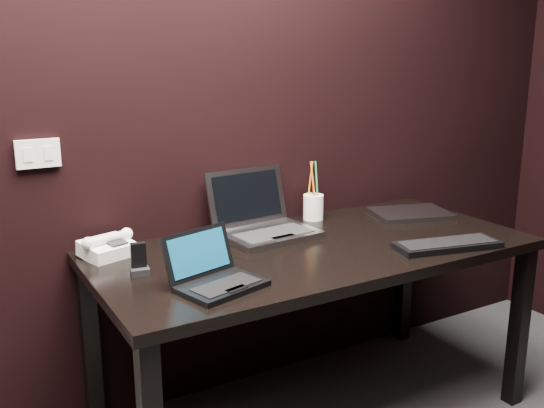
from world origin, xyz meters
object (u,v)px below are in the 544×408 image
ext_keyboard (447,245)px  closed_laptop (410,214)px  desk (315,264)px  pen_cup (313,206)px  mobile_phone (139,262)px  silver_laptop (263,224)px  desk_phone (107,247)px  netbook (215,276)px

ext_keyboard → closed_laptop: 0.46m
desk → pen_cup: pen_cup is taller
mobile_phone → desk: bearing=-3.7°
desk → silver_laptop: 0.28m
desk → ext_keyboard: (0.42, -0.28, 0.09)m
desk → desk_phone: (-0.73, 0.27, 0.11)m
mobile_phone → silver_laptop: bearing=17.0°
netbook → mobile_phone: size_ratio=2.95×
closed_laptop → desk_phone: size_ratio=1.85×
desk → silver_laptop: size_ratio=4.29×
silver_laptop → ext_keyboard: silver_laptop is taller
silver_laptop → mobile_phone: 0.61m
desk → silver_laptop: bearing=115.7°
ext_keyboard → mobile_phone: size_ratio=4.05×
netbook → mobile_phone: (-0.17, 0.23, 0.01)m
closed_laptop → mobile_phone: (-1.30, -0.09, 0.03)m
netbook → pen_cup: size_ratio=1.19×
ext_keyboard → closed_laptop: (0.20, 0.42, -0.00)m
desk → mobile_phone: size_ratio=15.95×
ext_keyboard → pen_cup: 0.64m
silver_laptop → mobile_phone: size_ratio=3.72×
desk → desk_phone: 0.79m
desk_phone → mobile_phone: 0.23m
silver_laptop → ext_keyboard: 0.73m
closed_laptop → pen_cup: size_ratio=1.48×
silver_laptop → ext_keyboard: bearing=-43.7°
desk → pen_cup: size_ratio=6.46×
silver_laptop → desk_phone: size_ratio=1.88×
netbook → silver_laptop: size_ratio=0.79×
ext_keyboard → desk_phone: 1.27m
netbook → desk_phone: (-0.22, 0.46, 0.00)m
silver_laptop → mobile_phone: bearing=-163.0°
netbook → silver_laptop: silver_laptop is taller
netbook → ext_keyboard: 0.94m
ext_keyboard → pen_cup: (-0.21, 0.60, 0.05)m
closed_laptop → desk_phone: desk_phone is taller
closed_laptop → desk_phone: (-1.35, 0.13, 0.03)m
mobile_phone → desk_phone: bearing=100.9°
netbook → silver_laptop: (0.41, 0.41, 0.01)m
desk_phone → mobile_phone: (0.04, -0.23, 0.00)m
desk → netbook: netbook is taller
desk → closed_laptop: (0.62, 0.14, 0.09)m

